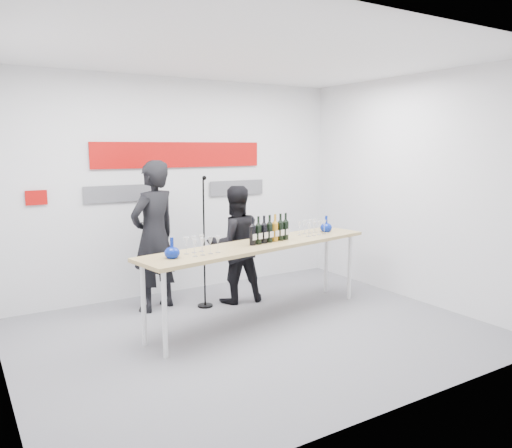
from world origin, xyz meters
The scene contains 12 objects.
ground centered at (0.00, 0.00, 0.00)m, with size 5.00×5.00×0.00m, color slate.
back_wall centered at (0.00, 2.00, 1.50)m, with size 5.00×0.04×3.00m, color silver.
signage centered at (-0.06, 1.97, 1.81)m, with size 3.38×0.02×0.79m.
tasting_table centered at (0.29, 0.34, 0.86)m, with size 3.17×1.15×0.93m.
wine_bottles centered at (0.42, 0.34, 1.10)m, with size 0.62×0.18×0.33m.
decanter_left centered at (-0.90, 0.15, 1.04)m, with size 0.16×0.16×0.21m, color navy, non-canonical shape.
decanter_right centered at (1.48, 0.57, 1.04)m, with size 0.16×0.16×0.21m, color navy, non-canonical shape.
glasses_left centered at (-0.56, 0.18, 1.02)m, with size 0.39×0.26×0.18m.
glasses_right centered at (1.18, 0.50, 1.02)m, with size 0.39×0.27×0.18m.
presenter_left centered at (-0.65, 1.36, 0.95)m, with size 0.69×0.45×1.90m, color black.
presenter_right centered at (0.38, 1.11, 0.78)m, with size 0.76×0.59×1.56m, color black.
mic_stand centered at (-0.07, 1.12, 0.52)m, with size 0.20×0.20×1.70m.
Camera 1 is at (-2.79, -4.56, 2.07)m, focal length 35.00 mm.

